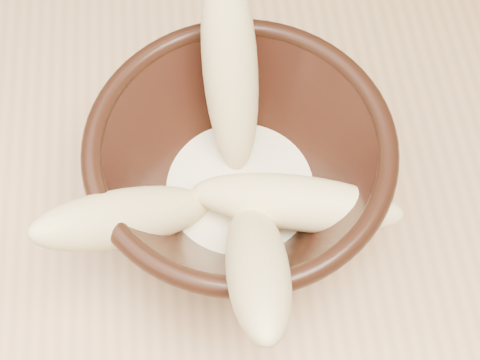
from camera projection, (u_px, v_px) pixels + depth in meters
The scene contains 7 objects.
table at pixel (136, 216), 0.59m from camera, with size 1.20×0.80×0.75m.
bowl at pixel (240, 174), 0.45m from camera, with size 0.20×0.20×0.11m.
milk_puddle at pixel (240, 191), 0.48m from camera, with size 0.11×0.11×0.02m, color #F1E6C2.
banana_upright at pixel (230, 70), 0.44m from camera, with size 0.04×0.04×0.15m, color #DEC983.
banana_left at pixel (129, 217), 0.41m from camera, with size 0.04×0.04×0.14m, color #DEC983.
banana_across at pixel (295, 203), 0.43m from camera, with size 0.04×0.04×0.14m, color #DEC983.
banana_front at pixel (257, 264), 0.38m from camera, with size 0.04×0.04×0.17m, color #DEC983.
Camera 1 is at (0.07, -0.25, 1.21)m, focal length 50.00 mm.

